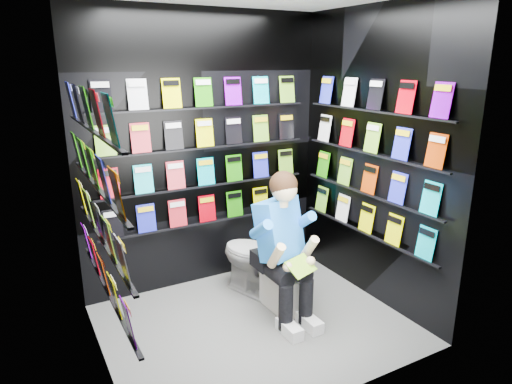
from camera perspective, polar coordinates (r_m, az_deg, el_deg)
floor at (r=3.99m, az=-0.14°, el=-16.23°), size 2.40×2.40×0.00m
wall_back at (r=4.36m, az=-6.51°, el=4.95°), size 2.40×0.04×2.60m
wall_front at (r=2.68m, az=10.19°, el=-2.36°), size 2.40×0.04×2.60m
wall_left at (r=3.10m, az=-19.98°, el=-0.51°), size 0.04×2.00×2.60m
wall_right at (r=4.17m, az=14.49°, el=4.04°), size 0.04×2.00×2.60m
comics_back at (r=4.33m, az=-6.36°, el=4.95°), size 2.10×0.06×1.37m
comics_left at (r=3.11m, az=-19.45°, el=-0.35°), size 0.06×1.70×1.37m
comics_right at (r=4.15m, az=14.19°, el=4.07°), size 0.06×1.70×1.37m
toilet at (r=4.30m, az=0.01°, el=-8.15°), size 0.64×0.84×0.73m
longbox at (r=4.15m, az=3.37°, el=-12.42°), size 0.25×0.43×0.31m
longbox_lid at (r=4.07m, az=3.41°, el=-10.30°), size 0.27×0.45×0.03m
reader at (r=3.85m, az=2.75°, el=-4.76°), size 0.73×0.88×1.39m
held_comic at (r=3.65m, az=5.62°, el=-9.20°), size 0.29×0.22×0.11m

